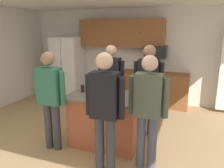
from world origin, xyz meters
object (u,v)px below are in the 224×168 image
at_px(person_guest_left, 148,84).
at_px(person_elder_center, 111,80).
at_px(kitchen_island, 106,120).
at_px(person_host_foreground, 50,95).
at_px(microwave_over_range, 156,52).
at_px(person_guest_by_door, 148,106).
at_px(mug_blue_stoneware, 115,98).
at_px(person_guest_right, 105,106).
at_px(serving_tray, 105,93).
at_px(tumbler_amber, 132,91).
at_px(refrigerator, 68,67).
at_px(glass_dark_ale, 83,89).

bearing_deg(person_guest_left, person_elder_center, -56.18).
xyz_separation_m(kitchen_island, person_host_foreground, (-0.80, -0.47, 0.51)).
relative_size(microwave_over_range, person_elder_center, 0.32).
bearing_deg(person_guest_by_door, mug_blue_stoneware, 11.20).
bearing_deg(person_guest_right, serving_tray, 0.77).
bearing_deg(person_elder_center, kitchen_island, -0.00).
distance_m(microwave_over_range, person_guest_left, 1.89).
bearing_deg(mug_blue_stoneware, person_guest_right, -88.03).
bearing_deg(person_guest_right, person_elder_center, -3.24).
xyz_separation_m(person_elder_center, tumbler_amber, (0.63, -0.64, 0.00)).
height_order(person_guest_left, tumbler_amber, person_guest_left).
bearing_deg(mug_blue_stoneware, person_host_foreground, -169.69).
bearing_deg(serving_tray, mug_blue_stoneware, -47.66).
bearing_deg(microwave_over_range, refrigerator, -177.40).
bearing_deg(glass_dark_ale, person_guest_by_door, -20.62).
bearing_deg(mug_blue_stoneware, refrigerator, 133.05).
bearing_deg(refrigerator, mug_blue_stoneware, -46.95).
bearing_deg(glass_dark_ale, person_guest_right, -46.24).
relative_size(person_guest_right, tumbler_amber, 10.94).
bearing_deg(microwave_over_range, person_host_foreground, -112.75).
bearing_deg(person_guest_by_door, serving_tray, -1.98).
height_order(refrigerator, glass_dark_ale, refrigerator).
bearing_deg(person_host_foreground, mug_blue_stoneware, -20.07).
height_order(person_guest_by_door, tumbler_amber, person_guest_by_door).
bearing_deg(tumbler_amber, kitchen_island, -162.51).
xyz_separation_m(person_guest_right, person_elder_center, (-0.48, 1.53, -0.01)).
distance_m(refrigerator, serving_tray, 3.13).
relative_size(microwave_over_range, person_guest_right, 0.32).
distance_m(person_host_foreground, glass_dark_ale, 0.61).
xyz_separation_m(person_elder_center, glass_dark_ale, (-0.28, -0.73, -0.02)).
distance_m(refrigerator, kitchen_island, 3.22).
height_order(kitchen_island, glass_dark_ale, glass_dark_ale).
relative_size(person_guest_left, person_elder_center, 1.02).
relative_size(microwave_over_range, tumbler_amber, 3.51).
height_order(person_host_foreground, person_elder_center, person_elder_center).
xyz_separation_m(refrigerator, person_elder_center, (1.98, -1.57, 0.09)).
xyz_separation_m(person_guest_right, mug_blue_stoneware, (-0.02, 0.48, -0.04)).
bearing_deg(person_elder_center, person_guest_right, 3.28).
bearing_deg(person_elder_center, microwave_over_range, 145.53).
bearing_deg(person_host_foreground, serving_tray, 4.16).
bearing_deg(person_host_foreground, refrigerator, 85.61).
height_order(microwave_over_range, person_guest_left, person_guest_left).
height_order(mug_blue_stoneware, serving_tray, mug_blue_stoneware).
bearing_deg(microwave_over_range, glass_dark_ale, -110.35).
bearing_deg(person_guest_right, person_guest_by_door, -81.13).
height_order(refrigerator, tumbler_amber, refrigerator).
distance_m(person_guest_left, mug_blue_stoneware, 0.96).
distance_m(microwave_over_range, person_guest_right, 3.25).
xyz_separation_m(tumbler_amber, mug_blue_stoneware, (-0.16, -0.41, -0.02)).
xyz_separation_m(person_host_foreground, tumbler_amber, (1.23, 0.61, 0.03)).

